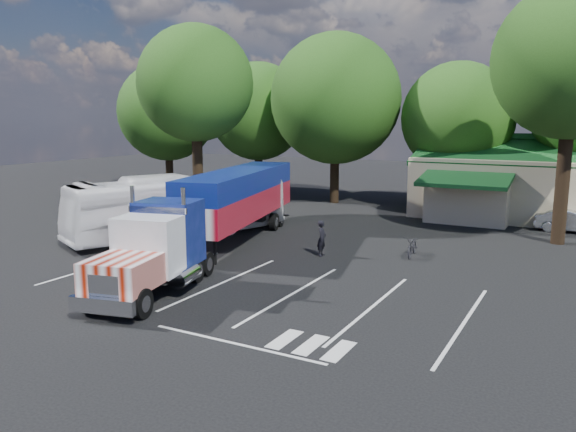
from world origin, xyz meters
The scene contains 12 objects.
ground centered at (0.00, 0.00, 0.00)m, with size 120.00×120.00×0.00m, color black.
tree_row_a centered at (-22.00, 16.50, 7.16)m, with size 9.00×9.00×11.68m.
tree_row_b centered at (-13.00, 17.80, 7.13)m, with size 8.40×8.40×11.35m.
tree_row_c centered at (-5.00, 16.20, 8.04)m, with size 10.00×10.00×13.05m.
tree_row_d centered at (4.00, 17.50, 6.58)m, with size 8.00×8.00×10.60m.
tree_near_left centered at (-10.50, 6.00, 8.81)m, with size 7.60×7.60×12.65m.
tree_near_right centered at (11.50, 8.50, 9.46)m, with size 8.00×8.00×13.50m.
semi_truck centered at (-3.20, -1.54, 2.29)m, with size 6.81×19.30×4.04m.
woman centered at (1.60, 0.00, 0.87)m, with size 0.64×0.42×1.75m, color black.
bicycle centered at (5.50, 2.01, 0.51)m, with size 0.67×1.93×1.01m, color black.
tour_bus centered at (-7.31, 0.18, 1.75)m, with size 2.93×12.53×3.49m, color white.
silver_sedan centered at (12.00, 12.18, 0.66)m, with size 1.39×3.99×1.31m, color #A6A8AD.
Camera 1 is at (12.96, -24.09, 6.66)m, focal length 35.00 mm.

